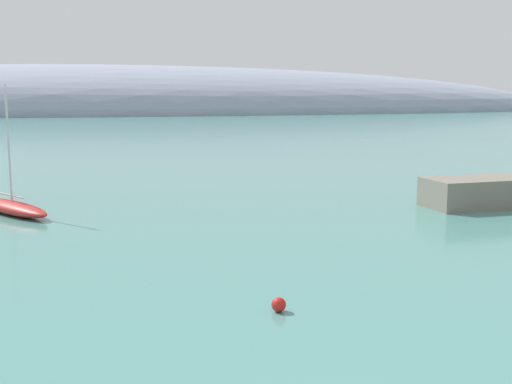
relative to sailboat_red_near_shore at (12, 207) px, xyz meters
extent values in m
ellipsoid|color=#8E99AD|center=(0.50, 192.15, -0.46)|extent=(361.31, 78.53, 32.88)
ellipsoid|color=red|center=(0.00, 0.00, -0.05)|extent=(5.88, 7.58, 0.82)
cylinder|color=silver|center=(0.00, 0.00, 3.98)|extent=(0.13, 0.13, 7.24)
cube|color=silver|center=(-0.20, 0.30, 0.71)|extent=(2.11, 3.04, 0.10)
sphere|color=red|center=(11.55, -21.51, -0.20)|extent=(0.52, 0.52, 0.52)
camera|label=1|loc=(5.81, -42.77, 7.23)|focal=45.89mm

